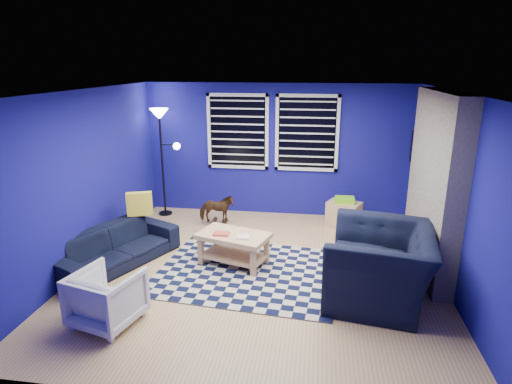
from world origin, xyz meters
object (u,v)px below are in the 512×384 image
armchair_big (380,265)px  cabinet (344,214)px  sofa (115,247)px  rocking_horse (217,209)px  tv (418,152)px  armchair_bent (107,297)px  floor_lamp (161,129)px  coffee_table (234,242)px

armchair_big → cabinet: bearing=-163.7°
sofa → rocking_horse: (1.11, 1.71, 0.05)m
tv → armchair_bent: bearing=-138.7°
tv → floor_lamp: size_ratio=0.49×
tv → coffee_table: bearing=-147.2°
armchair_bent → armchair_big: bearing=-147.4°
armchair_bent → rocking_horse: size_ratio=1.13×
sofa → cabinet: 3.93m
floor_lamp → coffee_table: bearing=-48.3°
tv → rocking_horse: size_ratio=1.62×
coffee_table → floor_lamp: bearing=131.7°
tv → sofa: tv is taller
tv → armchair_big: (-0.87, -2.49, -0.94)m
tv → rocking_horse: tv is taller
floor_lamp → sofa: bearing=-89.4°
armchair_bent → tv: bearing=-123.9°
sofa → armchair_bent: size_ratio=2.74×
coffee_table → cabinet: 2.42m
tv → rocking_horse: 3.62m
tv → sofa: (-4.55, -2.09, -1.12)m
sofa → coffee_table: size_ratio=1.70×
tv → floor_lamp: 4.58m
coffee_table → cabinet: (1.67, 1.76, -0.10)m
tv → coffee_table: (-2.84, -1.83, -1.05)m
tv → coffee_table: size_ratio=0.88×
armchair_big → rocking_horse: size_ratio=2.27×
rocking_horse → armchair_big: bearing=-140.3°
tv → cabinet: bearing=-176.3°
sofa → floor_lamp: size_ratio=0.94×
tv → sofa: bearing=-155.3°
cabinet → floor_lamp: 3.69m
armchair_big → cabinet: armchair_big is taller
cabinet → sofa: bearing=-124.2°
tv → armchair_bent: 5.39m
armchair_bent → cabinet: armchair_bent is taller
sofa → armchair_big: bearing=-71.4°
coffee_table → cabinet: cabinet is taller
floor_lamp → armchair_bent: bearing=-80.4°
sofa → armchair_bent: bearing=-132.5°
armchair_bent → floor_lamp: 3.89m
sofa → coffee_table: (1.71, 0.26, 0.07)m
armchair_bent → coffee_table: armchair_bent is taller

